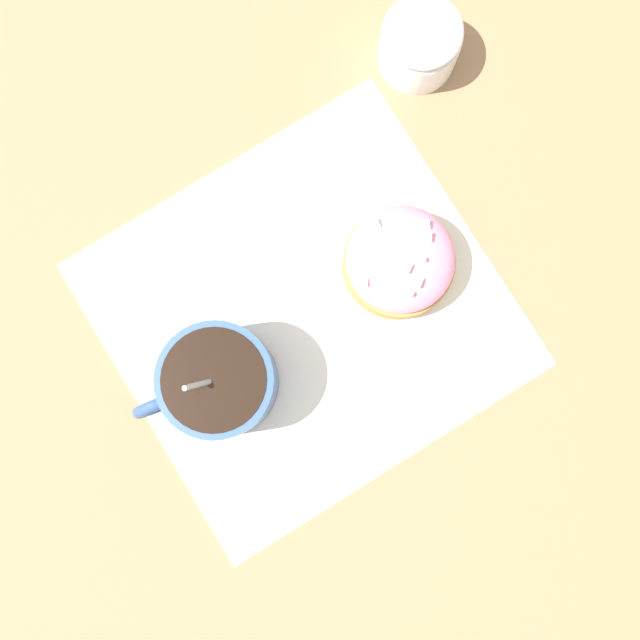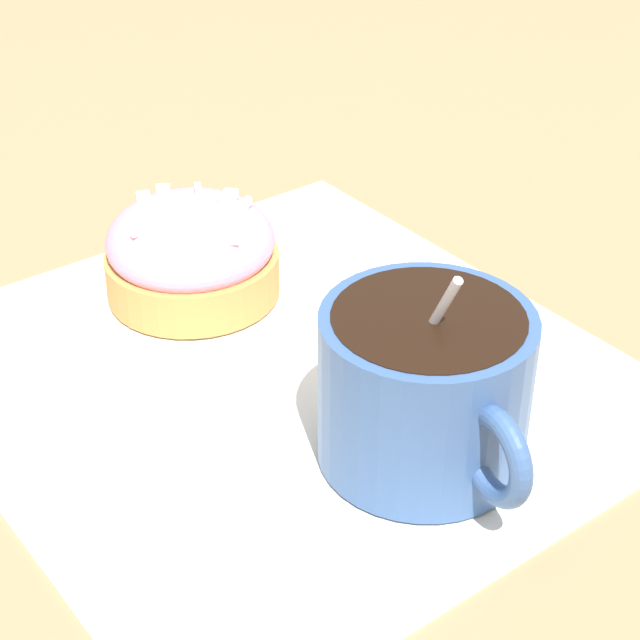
% 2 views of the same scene
% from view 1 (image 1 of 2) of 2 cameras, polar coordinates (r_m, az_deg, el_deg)
% --- Properties ---
extents(ground_plane, '(3.00, 3.00, 0.00)m').
position_cam_1_polar(ground_plane, '(0.62, -1.14, 0.43)').
color(ground_plane, '#93704C').
extents(paper_napkin, '(0.32, 0.30, 0.00)m').
position_cam_1_polar(paper_napkin, '(0.62, -1.15, 0.45)').
color(paper_napkin, white).
rests_on(paper_napkin, ground_plane).
extents(coffee_cup, '(0.11, 0.09, 0.10)m').
position_cam_1_polar(coffee_cup, '(0.58, -7.81, -4.67)').
color(coffee_cup, '#335184').
rests_on(coffee_cup, paper_napkin).
extents(frosted_pastry, '(0.09, 0.09, 0.06)m').
position_cam_1_polar(frosted_pastry, '(0.60, 6.08, 4.52)').
color(frosted_pastry, '#C18442').
rests_on(frosted_pastry, paper_napkin).
extents(sugar_bowl, '(0.07, 0.07, 0.06)m').
position_cam_1_polar(sugar_bowl, '(0.66, 7.65, 20.27)').
color(sugar_bowl, white).
rests_on(sugar_bowl, ground_plane).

